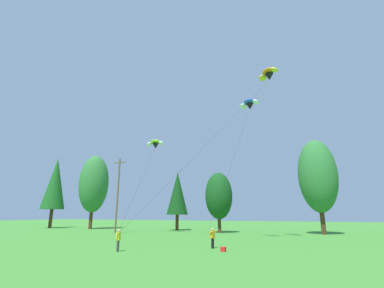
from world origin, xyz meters
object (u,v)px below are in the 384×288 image
parafoil_kite_high_lime_white (155,144)px  picnic_cooler (223,249)px  utility_pole (118,193)px  parafoil_kite_far_orange (269,74)px  parafoil_kite_mid_blue_white (249,104)px  kite_flyer_near (118,238)px  kite_flyer_mid (212,236)px

parafoil_kite_high_lime_white → picnic_cooler: (15.20, -14.87, -13.64)m
utility_pole → parafoil_kite_far_orange: (24.97, -3.24, 14.27)m
parafoil_kite_mid_blue_white → utility_pole: bearing=169.0°
kite_flyer_near → parafoil_kite_mid_blue_white: 21.92m
parafoil_kite_high_lime_white → picnic_cooler: size_ratio=35.98×
kite_flyer_near → kite_flyer_mid: (6.30, 4.77, 0.01)m
kite_flyer_near → parafoil_kite_mid_blue_white: parafoil_kite_mid_blue_white is taller
kite_flyer_near → parafoil_kite_high_lime_white: (-7.52, 18.11, 12.82)m
kite_flyer_near → picnic_cooler: bearing=22.9°
kite_flyer_mid → parafoil_kite_high_lime_white: (-13.82, 13.35, 12.81)m
kite_flyer_near → parafoil_kite_high_lime_white: bearing=112.6°
utility_pole → kite_flyer_near: bearing=-51.8°
utility_pole → kite_flyer_mid: 24.45m
kite_flyer_mid → parafoil_kite_far_orange: (4.81, 9.62, 19.39)m
parafoil_kite_high_lime_white → picnic_cooler: bearing=-44.4°
parafoil_kite_mid_blue_white → parafoil_kite_far_orange: size_ratio=0.76×
parafoil_kite_high_lime_white → parafoil_kite_mid_blue_white: size_ratio=1.23×
utility_pole → parafoil_kite_mid_blue_white: size_ratio=0.77×
kite_flyer_near → parafoil_kite_far_orange: 26.58m
parafoil_kite_high_lime_white → utility_pole: bearing=-175.5°
parafoil_kite_high_lime_white → parafoil_kite_far_orange: bearing=-11.3°
utility_pole → parafoil_kite_high_lime_white: 9.97m
kite_flyer_near → picnic_cooler: kite_flyer_near is taller
parafoil_kite_mid_blue_white → picnic_cooler: size_ratio=29.25×
kite_flyer_mid → utility_pole: bearing=147.5°
picnic_cooler → utility_pole: bearing=52.7°
kite_flyer_mid → parafoil_kite_mid_blue_white: parafoil_kite_mid_blue_white is taller
parafoil_kite_high_lime_white → parafoil_kite_far_orange: parafoil_kite_far_orange is taller
utility_pole → parafoil_kite_mid_blue_white: (22.51, -4.38, 10.05)m
kite_flyer_near → parafoil_kite_far_orange: (11.11, 14.38, 19.40)m
parafoil_kite_mid_blue_white → picnic_cooler: bearing=-95.5°
kite_flyer_mid → parafoil_kite_mid_blue_white: 17.53m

